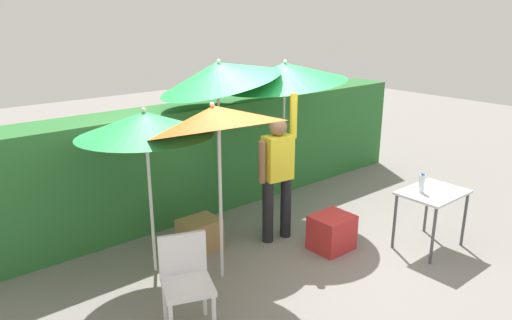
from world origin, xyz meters
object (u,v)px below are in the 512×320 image
at_px(person_vendor, 278,170).
at_px(bottle_water, 422,183).
at_px(chair_plastic, 186,278).
at_px(crate_cardboard, 200,234).
at_px(umbrella_navy, 215,119).
at_px(umbrella_orange, 145,124).
at_px(cooler_box, 332,232).
at_px(umbrella_rainbow, 218,73).
at_px(folding_table, 432,198).
at_px(umbrella_yellow, 285,74).

xyz_separation_m(person_vendor, bottle_water, (1.17, -1.29, -0.08)).
relative_size(chair_plastic, bottle_water, 3.71).
bearing_deg(crate_cardboard, chair_plastic, -127.60).
distance_m(person_vendor, chair_plastic, 2.06).
bearing_deg(chair_plastic, umbrella_navy, 35.18).
xyz_separation_m(umbrella_orange, cooler_box, (1.94, -0.93, -1.49)).
distance_m(umbrella_rainbow, chair_plastic, 2.86).
distance_m(chair_plastic, cooler_box, 2.21).
bearing_deg(umbrella_navy, chair_plastic, -144.82).
bearing_deg(umbrella_orange, cooler_box, -25.75).
height_order(umbrella_rainbow, cooler_box, umbrella_rainbow).
xyz_separation_m(umbrella_navy, person_vendor, (1.12, 0.29, -0.86)).
relative_size(umbrella_navy, folding_table, 2.68).
bearing_deg(folding_table, umbrella_yellow, 105.92).
relative_size(crate_cardboard, bottle_water, 1.97).
bearing_deg(chair_plastic, umbrella_orange, 77.32).
xyz_separation_m(umbrella_rainbow, crate_cardboard, (-0.72, -0.55, -1.86)).
height_order(umbrella_yellow, crate_cardboard, umbrella_yellow).
relative_size(chair_plastic, cooler_box, 1.83).
bearing_deg(umbrella_yellow, person_vendor, -137.18).
height_order(umbrella_yellow, folding_table, umbrella_yellow).
relative_size(umbrella_navy, person_vendor, 1.14).
xyz_separation_m(umbrella_navy, cooler_box, (1.46, -0.35, -1.58)).
distance_m(umbrella_orange, bottle_water, 3.30).
height_order(person_vendor, chair_plastic, person_vendor).
relative_size(folding_table, bottle_water, 3.33).
xyz_separation_m(umbrella_rainbow, chair_plastic, (-1.65, -1.75, -1.55)).
bearing_deg(umbrella_navy, crate_cardboard, 74.05).
relative_size(umbrella_orange, umbrella_yellow, 0.82).
distance_m(umbrella_rainbow, cooler_box, 2.48).
distance_m(umbrella_navy, cooler_box, 2.18).
distance_m(umbrella_rainbow, umbrella_orange, 1.58).
height_order(umbrella_rainbow, umbrella_navy, umbrella_rainbow).
xyz_separation_m(chair_plastic, bottle_water, (3.01, -0.49, 0.34)).
distance_m(umbrella_orange, umbrella_navy, 0.77).
xyz_separation_m(umbrella_navy, bottle_water, (2.28, -1.00, -0.95)).
bearing_deg(umbrella_yellow, chair_plastic, -150.16).
relative_size(umbrella_rainbow, cooler_box, 4.98).
bearing_deg(umbrella_orange, folding_table, -29.86).
bearing_deg(folding_table, umbrella_navy, 156.01).
xyz_separation_m(umbrella_yellow, umbrella_navy, (-1.84, -0.96, -0.21)).
bearing_deg(umbrella_rainbow, person_vendor, -78.16).
height_order(person_vendor, cooler_box, person_vendor).
height_order(umbrella_rainbow, person_vendor, umbrella_rainbow).
xyz_separation_m(chair_plastic, folding_table, (3.16, -0.57, 0.14)).
relative_size(person_vendor, crate_cardboard, 3.98).
relative_size(umbrella_orange, bottle_water, 7.84).
distance_m(umbrella_orange, chair_plastic, 1.65).
bearing_deg(cooler_box, bottle_water, -38.42).
bearing_deg(chair_plastic, person_vendor, 23.51).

